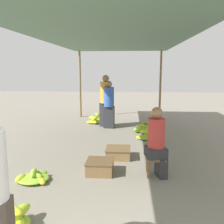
# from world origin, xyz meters

# --- Properties ---
(canopy_post_back_left) EXTENTS (0.08, 0.08, 2.60)m
(canopy_post_back_left) POSITION_xyz_m (-1.57, 8.69, 1.30)
(canopy_post_back_left) COLOR olive
(canopy_post_back_left) RESTS_ON ground
(canopy_post_back_right) EXTENTS (0.08, 0.08, 2.60)m
(canopy_post_back_right) POSITION_xyz_m (1.57, 8.69, 1.30)
(canopy_post_back_right) COLOR olive
(canopy_post_back_right) RESTS_ON ground
(canopy_tarp) EXTENTS (3.54, 8.79, 0.04)m
(canopy_tarp) POSITION_xyz_m (0.00, 4.50, 2.62)
(canopy_tarp) COLOR #567A60
(canopy_tarp) RESTS_ON canopy_post_front_left
(stool) EXTENTS (0.34, 0.34, 0.36)m
(stool) POSITION_xyz_m (0.89, 3.21, 0.29)
(stool) COLOR brown
(stool) RESTS_ON ground
(vendor_seated) EXTENTS (0.41, 0.41, 1.26)m
(vendor_seated) POSITION_xyz_m (0.91, 3.20, 0.64)
(vendor_seated) COLOR #2D2D33
(vendor_seated) RESTS_ON ground
(banana_pile_left_0) EXTENTS (0.43, 0.46, 0.26)m
(banana_pile_left_0) POSITION_xyz_m (-0.97, 1.58, 0.11)
(banana_pile_left_0) COLOR #97C131
(banana_pile_left_0) RESTS_ON ground
(banana_pile_left_1) EXTENTS (0.58, 0.50, 0.19)m
(banana_pile_left_1) POSITION_xyz_m (-1.22, 2.82, 0.06)
(banana_pile_left_1) COLOR #99C231
(banana_pile_left_1) RESTS_ON ground
(banana_pile_left_2) EXTENTS (0.52, 0.48, 0.28)m
(banana_pile_left_2) POSITION_xyz_m (-0.87, 7.49, 0.11)
(banana_pile_left_2) COLOR #A2C52F
(banana_pile_left_2) RESTS_ON ground
(banana_pile_left_3) EXTENTS (0.59, 0.51, 0.26)m
(banana_pile_left_3) POSITION_xyz_m (-0.84, 8.11, 0.08)
(banana_pile_left_3) COLOR #B4CC2C
(banana_pile_left_3) RESTS_ON ground
(banana_pile_right_0) EXTENTS (0.56, 0.43, 0.28)m
(banana_pile_right_0) POSITION_xyz_m (0.89, 5.60, 0.07)
(banana_pile_right_0) COLOR #AECA2D
(banana_pile_right_0) RESTS_ON ground
(banana_pile_right_1) EXTENTS (0.62, 0.62, 0.23)m
(banana_pile_right_1) POSITION_xyz_m (0.83, 6.40, 0.08)
(banana_pile_right_1) COLOR #B1CB2C
(banana_pile_right_1) RESTS_ON ground
(banana_pile_right_2) EXTENTS (0.59, 0.43, 0.24)m
(banana_pile_right_2) POSITION_xyz_m (1.19, 7.45, 0.09)
(banana_pile_right_2) COLOR #89BB34
(banana_pile_right_2) RESTS_ON ground
(crate_near) EXTENTS (0.53, 0.53, 0.21)m
(crate_near) POSITION_xyz_m (0.18, 4.10, 0.11)
(crate_near) COLOR olive
(crate_near) RESTS_ON ground
(crate_mid) EXTENTS (0.49, 0.49, 0.24)m
(crate_mid) POSITION_xyz_m (-0.12, 3.25, 0.12)
(crate_mid) COLOR brown
(crate_mid) RESTS_ON ground
(shopper_walking_mid) EXTENTS (0.36, 0.36, 1.54)m
(shopper_walking_mid) POSITION_xyz_m (-0.27, 6.85, 0.80)
(shopper_walking_mid) COLOR #2D2D33
(shopper_walking_mid) RESTS_ON ground
(shopper_walking_far) EXTENTS (0.47, 0.47, 1.72)m
(shopper_walking_far) POSITION_xyz_m (-0.39, 7.07, 0.89)
(shopper_walking_far) COLOR #2D2D33
(shopper_walking_far) RESTS_ON ground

